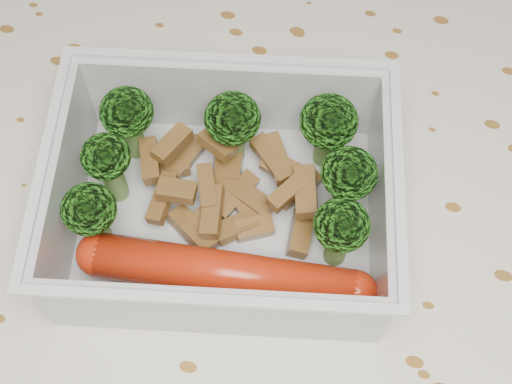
# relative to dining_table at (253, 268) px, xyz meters

# --- Properties ---
(dining_table) EXTENTS (1.40, 0.90, 0.75)m
(dining_table) POSITION_rel_dining_table_xyz_m (0.00, 0.00, 0.00)
(dining_table) COLOR brown
(dining_table) RESTS_ON ground
(tablecloth) EXTENTS (1.46, 0.96, 0.19)m
(tablecloth) POSITION_rel_dining_table_xyz_m (0.00, 0.00, 0.05)
(tablecloth) COLOR beige
(tablecloth) RESTS_ON dining_table
(lunch_container) EXTENTS (0.20, 0.17, 0.06)m
(lunch_container) POSITION_rel_dining_table_xyz_m (-0.01, -0.01, 0.11)
(lunch_container) COLOR silver
(lunch_container) RESTS_ON tablecloth
(broccoli_florets) EXTENTS (0.15, 0.11, 0.05)m
(broccoli_florets) POSITION_rel_dining_table_xyz_m (-0.01, 0.01, 0.13)
(broccoli_florets) COLOR #608C3F
(broccoli_florets) RESTS_ON lunch_container
(meat_pile) EXTENTS (0.11, 0.08, 0.03)m
(meat_pile) POSITION_rel_dining_table_xyz_m (-0.01, 0.00, 0.11)
(meat_pile) COLOR brown
(meat_pile) RESTS_ON lunch_container
(sausage) EXTENTS (0.15, 0.04, 0.02)m
(sausage) POSITION_rel_dining_table_xyz_m (-0.00, -0.05, 0.11)
(sausage) COLOR #B1230B
(sausage) RESTS_ON lunch_container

